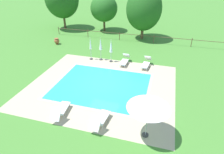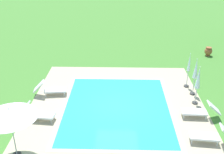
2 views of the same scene
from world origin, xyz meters
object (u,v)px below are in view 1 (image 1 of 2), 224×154
(patio_umbrella_closed_row_mid_west, at_px, (91,46))
(terracotta_urn_near_fence, at_px, (57,41))
(patio_umbrella_open_foreground, at_px, (149,105))
(patio_umbrella_closed_row_mid_east, at_px, (111,47))
(sun_lounger_north_near_steps, at_px, (125,60))
(sun_lounger_north_mid, at_px, (100,119))
(tree_far_west, at_px, (104,8))
(sun_lounger_north_far, at_px, (61,110))
(sun_lounger_south_near_corner, at_px, (146,63))
(tree_west_mid, at_px, (144,9))
(patio_umbrella_closed_row_west, at_px, (101,45))

(patio_umbrella_closed_row_mid_west, distance_m, terracotta_urn_near_fence, 6.39)
(patio_umbrella_open_foreground, distance_m, patio_umbrella_closed_row_mid_east, 9.79)
(sun_lounger_north_near_steps, height_order, sun_lounger_north_mid, sun_lounger_north_mid)
(patio_umbrella_closed_row_mid_east, bearing_deg, tree_far_west, 111.67)
(sun_lounger_north_near_steps, height_order, sun_lounger_north_far, sun_lounger_north_far)
(patio_umbrella_open_foreground, bearing_deg, patio_umbrella_closed_row_mid_west, 127.45)
(patio_umbrella_open_foreground, bearing_deg, patio_umbrella_closed_row_mid_east, 117.65)
(sun_lounger_south_near_corner, xyz_separation_m, patio_umbrella_closed_row_mid_east, (-3.44, 0.18, 1.10))
(sun_lounger_north_near_steps, distance_m, tree_west_mid, 8.71)
(terracotta_urn_near_fence, bearing_deg, patio_umbrella_open_foreground, -43.55)
(sun_lounger_north_near_steps, height_order, patio_umbrella_closed_row_west, patio_umbrella_closed_row_west)
(sun_lounger_north_far, distance_m, sun_lounger_south_near_corner, 9.25)
(tree_far_west, bearing_deg, sun_lounger_north_far, -80.24)
(sun_lounger_north_near_steps, bearing_deg, sun_lounger_south_near_corner, -1.53)
(sun_lounger_north_mid, relative_size, patio_umbrella_closed_row_west, 0.84)
(sun_lounger_north_near_steps, distance_m, patio_umbrella_closed_row_mid_west, 3.61)
(patio_umbrella_closed_row_west, height_order, tree_far_west, tree_far_west)
(sun_lounger_north_mid, height_order, patio_umbrella_closed_row_mid_east, patio_umbrella_closed_row_mid_east)
(patio_umbrella_closed_row_west, height_order, patio_umbrella_closed_row_mid_west, patio_umbrella_closed_row_west)
(sun_lounger_north_mid, relative_size, patio_umbrella_closed_row_mid_west, 0.85)
(terracotta_urn_near_fence, xyz_separation_m, tree_far_west, (3.70, 6.99, 2.73))
(sun_lounger_north_near_steps, relative_size, patio_umbrella_closed_row_west, 0.86)
(patio_umbrella_closed_row_mid_east, bearing_deg, sun_lounger_south_near_corner, -2.95)
(tree_far_west, bearing_deg, sun_lounger_south_near_corner, -53.81)
(sun_lounger_north_mid, relative_size, sun_lounger_south_near_corner, 0.98)
(terracotta_urn_near_fence, bearing_deg, sun_lounger_north_far, -58.81)
(sun_lounger_south_near_corner, xyz_separation_m, terracotta_urn_near_fence, (-11.09, 3.10, 0.00))
(sun_lounger_north_mid, height_order, sun_lounger_south_near_corner, sun_lounger_north_mid)
(sun_lounger_north_mid, xyz_separation_m, tree_west_mid, (-0.03, 16.45, 3.26))
(sun_lounger_north_far, xyz_separation_m, terracotta_urn_near_fence, (-6.85, 11.32, 0.00))
(sun_lounger_north_near_steps, height_order, tree_west_mid, tree_west_mid)
(patio_umbrella_open_foreground, bearing_deg, tree_west_mid, 99.25)
(sun_lounger_north_mid, bearing_deg, patio_umbrella_open_foreground, -3.01)
(tree_west_mid, bearing_deg, terracotta_urn_near_fence, -152.10)
(patio_umbrella_closed_row_mid_east, height_order, tree_far_west, tree_far_west)
(sun_lounger_north_mid, xyz_separation_m, sun_lounger_south_near_corner, (1.58, 8.34, -0.01))
(tree_west_mid, bearing_deg, patio_umbrella_closed_row_west, -110.45)
(sun_lounger_north_mid, height_order, patio_umbrella_open_foreground, patio_umbrella_open_foreground)
(sun_lounger_north_far, bearing_deg, tree_far_west, 99.76)
(sun_lounger_north_far, bearing_deg, sun_lounger_north_mid, -2.44)
(patio_umbrella_closed_row_mid_west, bearing_deg, sun_lounger_north_mid, -65.14)
(patio_umbrella_closed_row_west, relative_size, terracotta_urn_near_fence, 3.19)
(patio_umbrella_closed_row_west, xyz_separation_m, tree_far_west, (-2.86, 9.79, 1.58))
(sun_lounger_north_near_steps, relative_size, patio_umbrella_closed_row_mid_east, 0.87)
(sun_lounger_north_far, relative_size, patio_umbrella_open_foreground, 0.83)
(patio_umbrella_closed_row_mid_west, height_order, terracotta_urn_near_fence, patio_umbrella_closed_row_mid_west)
(tree_west_mid, bearing_deg, sun_lounger_north_far, -99.11)
(patio_umbrella_open_foreground, xyz_separation_m, patio_umbrella_closed_row_mid_east, (-4.53, 8.66, -0.64))
(sun_lounger_north_near_steps, distance_m, terracotta_urn_near_fence, 9.53)
(sun_lounger_north_near_steps, xyz_separation_m, patio_umbrella_open_foreground, (3.14, -8.53, 1.75))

